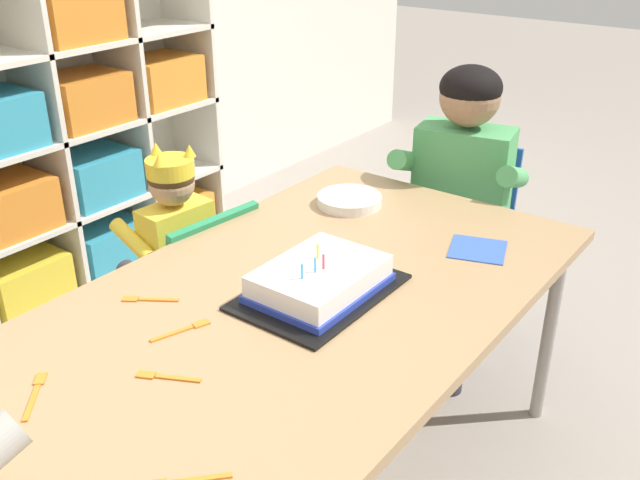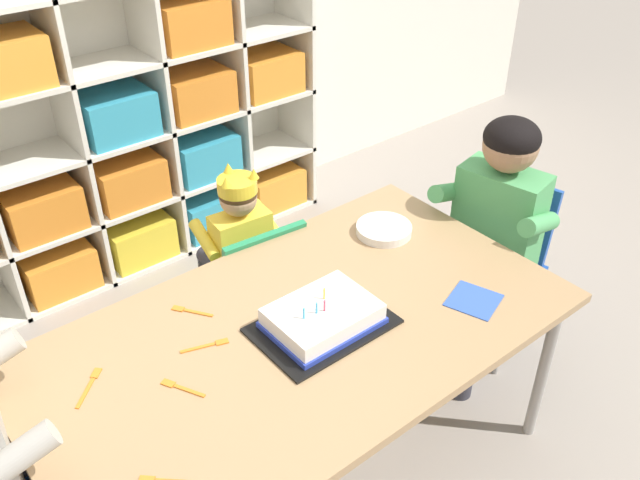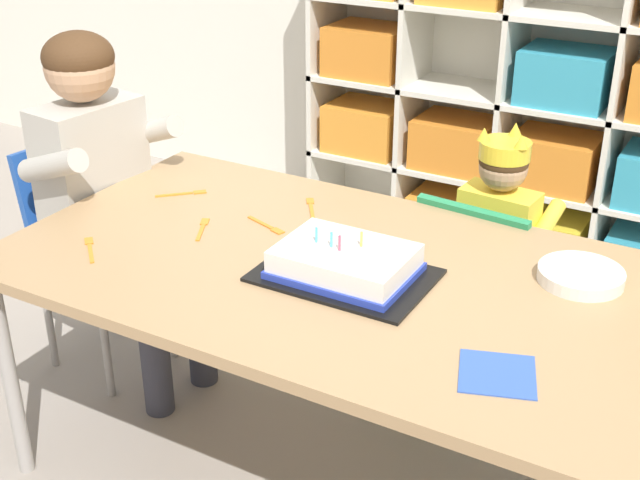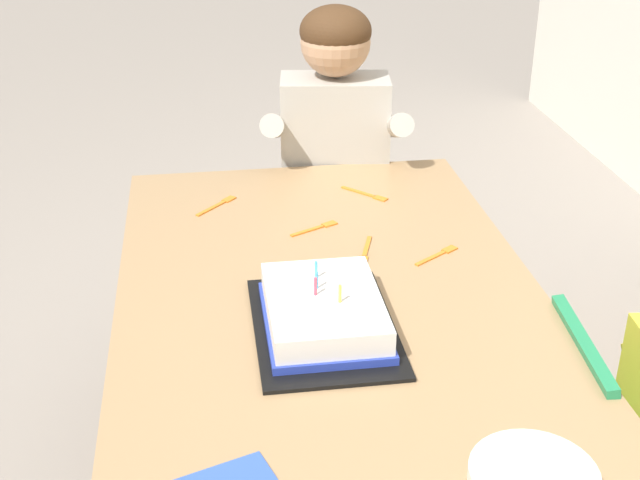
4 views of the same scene
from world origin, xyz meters
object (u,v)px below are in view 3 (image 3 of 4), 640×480
(child_with_crown, at_px, (503,228))
(fork_scattered_mid_table, at_px, (268,226))
(activity_table, at_px, (332,281))
(fork_at_table_front_edge, at_px, (311,207))
(adult_helper_seated, at_px, (107,176))
(fork_by_napkin, at_px, (185,194))
(birthday_cake_on_tray, at_px, (345,265))
(classroom_chair_blue, at_px, (482,283))
(paper_plate_stack, at_px, (581,276))
(fork_beside_plate_stack, at_px, (202,228))
(classroom_chair_adult_side, at_px, (89,234))
(fork_near_cake_tray, at_px, (90,248))

(child_with_crown, xyz_separation_m, fork_scattered_mid_table, (-0.44, -0.55, 0.13))
(activity_table, relative_size, fork_at_table_front_edge, 13.41)
(adult_helper_seated, distance_m, fork_by_napkin, 0.24)
(birthday_cake_on_tray, height_order, fork_at_table_front_edge, birthday_cake_on_tray)
(classroom_chair_blue, relative_size, paper_plate_stack, 3.39)
(adult_helper_seated, bearing_deg, fork_beside_plate_stack, -97.61)
(child_with_crown, bearing_deg, classroom_chair_adult_side, 30.14)
(adult_helper_seated, xyz_separation_m, paper_plate_stack, (1.31, 0.08, -0.01))
(fork_by_napkin, bearing_deg, child_with_crown, 168.72)
(classroom_chair_blue, bearing_deg, birthday_cake_on_tray, 81.51)
(birthday_cake_on_tray, bearing_deg, child_with_crown, 77.68)
(fork_at_table_front_edge, bearing_deg, child_with_crown, 99.81)
(fork_by_napkin, height_order, fork_beside_plate_stack, same)
(fork_by_napkin, distance_m, fork_beside_plate_stack, 0.23)
(child_with_crown, distance_m, fork_beside_plate_stack, 0.87)
(fork_scattered_mid_table, bearing_deg, fork_beside_plate_stack, 51.45)
(classroom_chair_blue, bearing_deg, fork_near_cake_tray, 50.81)
(child_with_crown, xyz_separation_m, birthday_cake_on_tray, (-0.15, -0.68, 0.16))
(classroom_chair_blue, height_order, birthday_cake_on_tray, birthday_cake_on_tray)
(fork_scattered_mid_table, relative_size, fork_beside_plate_stack, 1.09)
(fork_by_napkin, height_order, fork_near_cake_tray, same)
(classroom_chair_adult_side, xyz_separation_m, fork_scattered_mid_table, (0.66, -0.04, 0.19))
(classroom_chair_adult_side, distance_m, fork_near_cake_tray, 0.54)
(classroom_chair_blue, xyz_separation_m, classroom_chair_adult_side, (-1.09, -0.40, 0.06))
(activity_table, relative_size, fork_by_napkin, 13.97)
(fork_by_napkin, relative_size, fork_near_cake_tray, 1.00)
(child_with_crown, distance_m, birthday_cake_on_tray, 0.72)
(classroom_chair_blue, distance_m, fork_at_table_front_edge, 0.55)
(fork_by_napkin, distance_m, fork_near_cake_tray, 0.38)
(child_with_crown, distance_m, fork_near_cake_tray, 1.14)
(adult_helper_seated, bearing_deg, activity_table, -91.57)
(fork_scattered_mid_table, bearing_deg, birthday_cake_on_tray, 173.43)
(classroom_chair_adult_side, relative_size, paper_plate_stack, 3.69)
(activity_table, height_order, child_with_crown, child_with_crown)
(fork_beside_plate_stack, bearing_deg, activity_table, 60.96)
(paper_plate_stack, xyz_separation_m, fork_at_table_front_edge, (-0.72, 0.06, -0.01))
(child_with_crown, distance_m, fork_at_table_front_edge, 0.58)
(activity_table, xyz_separation_m, child_with_crown, (0.20, 0.65, -0.08))
(child_with_crown, relative_size, fork_scattered_mid_table, 6.16)
(adult_helper_seated, xyz_separation_m, fork_scattered_mid_table, (0.55, -0.02, -0.02))
(adult_helper_seated, height_order, fork_beside_plate_stack, adult_helper_seated)
(birthday_cake_on_tray, bearing_deg, paper_plate_stack, 27.14)
(child_with_crown, height_order, fork_scattered_mid_table, child_with_crown)
(fork_at_table_front_edge, relative_size, fork_by_napkin, 1.04)
(activity_table, distance_m, fork_at_table_front_edge, 0.34)
(birthday_cake_on_tray, bearing_deg, fork_scattered_mid_table, 154.96)
(fork_by_napkin, bearing_deg, fork_at_table_front_edge, 151.30)
(paper_plate_stack, xyz_separation_m, fork_scattered_mid_table, (-0.76, -0.10, -0.01))
(fork_scattered_mid_table, distance_m, fork_beside_plate_stack, 0.16)
(birthday_cake_on_tray, bearing_deg, fork_near_cake_tray, -163.45)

